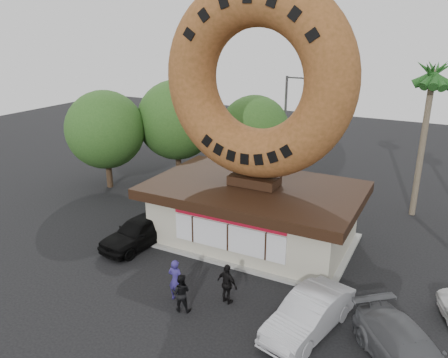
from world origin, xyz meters
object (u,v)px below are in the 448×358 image
street_lamp (287,125)px  person_right (227,284)px  giant_donut (257,80)px  car_silver (309,314)px  car_grey (408,353)px  person_center (181,293)px  car_black (139,231)px  donut_shop (253,211)px  person_left (176,280)px

street_lamp → person_right: 16.57m
giant_donut → car_silver: bearing=-50.1°
giant_donut → car_grey: giant_donut is taller
giant_donut → person_center: giant_donut is taller
giant_donut → car_black: 10.14m
person_center → street_lamp: bearing=-103.1°
car_grey → person_right: bearing=135.4°
donut_shop → car_silver: (5.05, -6.02, -0.99)m
person_left → person_right: (2.06, 0.85, -0.06)m
donut_shop → giant_donut: bearing=90.0°
person_left → car_black: size_ratio=0.41×
donut_shop → car_black: 6.29m
person_center → car_grey: bearing=165.7°
giant_donut → person_right: (1.40, -5.85, -7.89)m
street_lamp → car_silver: bearing=-66.7°
person_left → car_grey: size_ratio=0.39×
car_silver → person_right: bearing=-169.2°
person_left → street_lamp: bearing=-87.9°
person_right → car_silver: size_ratio=0.39×
car_grey → street_lamp: bearing=83.1°
street_lamp → car_grey: street_lamp is taller
giant_donut → street_lamp: bearing=100.5°
giant_donut → street_lamp: size_ratio=1.25×
person_right → car_black: bearing=-5.6°
car_black → car_grey: (13.96, -3.16, -0.07)m
car_silver → giant_donut: bearing=143.7°
donut_shop → street_lamp: street_lamp is taller
street_lamp → person_right: street_lamp is taller
person_left → person_right: bearing=-159.7°
person_left → car_black: 5.70m
donut_shop → car_silver: 7.92m
person_left → car_silver: person_left is taller
giant_donut → car_black: bearing=-147.7°
donut_shop → person_center: (-0.05, -7.20, -0.92)m
person_left → car_grey: bearing=179.2°
donut_shop → person_left: bearing=-95.6°
person_right → car_grey: (7.30, -0.64, -0.18)m
donut_shop → giant_donut: giant_donut is taller
person_right → donut_shop: bearing=-61.4°
person_right → car_silver: (3.65, -0.19, -0.14)m
giant_donut → car_grey: bearing=-36.7°
street_lamp → person_left: street_lamp is taller
donut_shop → car_grey: 10.89m
person_right → car_grey: 7.33m
giant_donut → car_silver: giant_donut is taller
street_lamp → car_silver: 17.85m
person_right → person_center: bearing=58.5°
person_left → car_black: person_left is taller
car_grey → donut_shop: bearing=103.8°
donut_shop → street_lamp: size_ratio=1.40×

